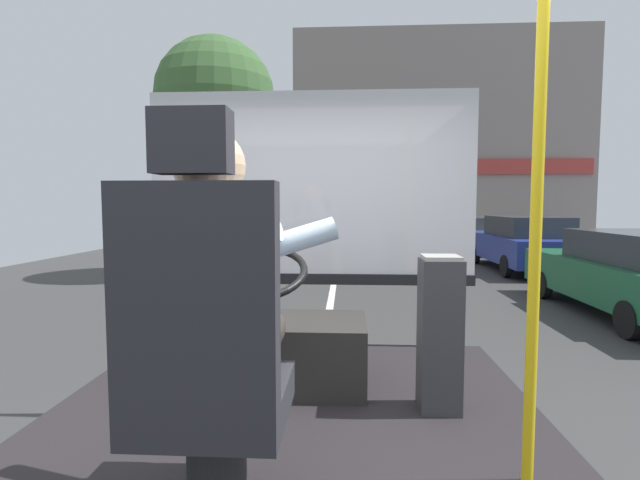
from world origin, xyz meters
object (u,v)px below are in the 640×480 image
(driver_seat, at_px, (207,365))
(bus_driver, at_px, (217,291))
(handrail_pole, at_px, (536,211))
(parked_car_blue, at_px, (524,243))
(parked_car_white, at_px, (462,234))
(fare_box, at_px, (440,334))
(steering_console, at_px, (274,349))

(driver_seat, xyz_separation_m, bus_driver, (-0.00, 0.13, 0.21))
(bus_driver, height_order, handrail_pole, handrail_pole)
(parked_car_blue, height_order, parked_car_white, parked_car_blue)
(driver_seat, xyz_separation_m, handrail_pole, (1.15, 0.39, 0.48))
(fare_box, relative_size, parked_car_blue, 0.20)
(steering_console, xyz_separation_m, parked_car_blue, (4.95, 9.49, -0.12))
(driver_seat, height_order, parked_car_blue, driver_seat)
(driver_seat, relative_size, parked_car_white, 0.32)
(driver_seat, xyz_separation_m, parked_car_blue, (4.95, 10.80, -0.48))
(handrail_pole, distance_m, fare_box, 0.95)
(handrail_pole, height_order, parked_car_blue, handrail_pole)
(steering_console, bearing_deg, fare_box, -16.42)
(steering_console, distance_m, fare_box, 0.98)
(bus_driver, relative_size, parked_car_blue, 0.20)
(driver_seat, bearing_deg, steering_console, 90.00)
(bus_driver, xyz_separation_m, steering_console, (-0.00, 1.19, -0.57))
(bus_driver, relative_size, parked_car_white, 0.19)
(handrail_pole, height_order, fare_box, handrail_pole)
(driver_seat, bearing_deg, fare_box, 48.48)
(parked_car_blue, relative_size, parked_car_white, 0.98)
(parked_car_blue, bearing_deg, handrail_pole, -110.07)
(parked_car_white, bearing_deg, parked_car_blue, -85.42)
(handrail_pole, distance_m, parked_car_white, 15.65)
(bus_driver, distance_m, steering_console, 1.32)
(parked_car_white, bearing_deg, fare_box, -104.00)
(handrail_pole, bearing_deg, parked_car_white, 77.36)
(driver_seat, bearing_deg, parked_car_white, 73.73)
(handrail_pole, relative_size, parked_car_blue, 0.51)
(bus_driver, xyz_separation_m, fare_box, (0.93, 0.92, -0.39))
(fare_box, bearing_deg, steering_console, 163.58)
(handrail_pole, height_order, parked_car_white, handrail_pole)
(bus_driver, bearing_deg, steering_console, 90.00)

